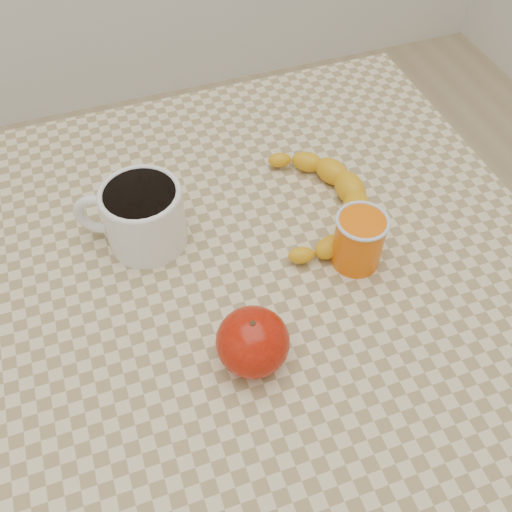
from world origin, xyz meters
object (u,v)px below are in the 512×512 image
object	(u,v)px
coffee_mug	(142,214)
banana	(317,203)
orange_juice_glass	(359,240)
apple	(253,342)
table	(256,302)

from	to	relation	value
coffee_mug	banana	xyz separation A→B (m)	(0.24, -0.03, -0.03)
orange_juice_glass	apple	world-z (taller)	orange_juice_glass
apple	banana	size ratio (longest dim) A/B	0.32
table	coffee_mug	world-z (taller)	coffee_mug
coffee_mug	orange_juice_glass	distance (m)	0.28
banana	coffee_mug	bearing A→B (deg)	-165.36
table	orange_juice_glass	xyz separation A→B (m)	(0.13, -0.03, 0.13)
table	apple	size ratio (longest dim) A/B	8.38
coffee_mug	banana	distance (m)	0.24
banana	table	bearing A→B (deg)	-129.07
table	orange_juice_glass	distance (m)	0.18
coffee_mug	apple	distance (m)	0.24
table	apple	bearing A→B (deg)	-110.96
coffee_mug	apple	world-z (taller)	coffee_mug
apple	banana	xyz separation A→B (m)	(0.16, 0.19, -0.02)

